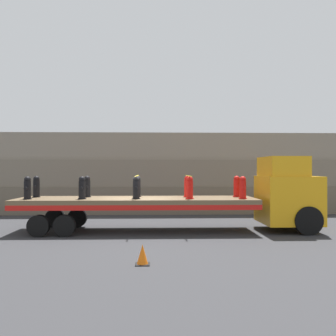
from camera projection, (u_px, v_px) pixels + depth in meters
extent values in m
plane|color=#2D2D30|center=(137.00, 231.00, 15.56)|extent=(120.00, 120.00, 0.00)
cube|color=#665B4C|center=(143.00, 199.00, 22.63)|extent=(60.00, 3.00, 1.57)
cube|color=#756B5B|center=(143.00, 173.00, 22.78)|extent=(60.00, 3.00, 1.57)
cube|color=gray|center=(143.00, 148.00, 22.94)|extent=(60.00, 3.00, 1.57)
cube|color=orange|center=(288.00, 200.00, 15.78)|extent=(2.25, 2.44, 1.98)
cube|color=orange|center=(282.00, 166.00, 15.77)|extent=(1.58, 2.24, 0.82)
cube|color=black|center=(302.00, 190.00, 15.80)|extent=(0.90, 2.14, 1.11)
cylinder|color=black|center=(308.00, 221.00, 14.63)|extent=(1.13, 0.28, 1.13)
cylinder|color=black|center=(287.00, 214.00, 16.94)|extent=(1.13, 0.28, 1.13)
cube|color=brown|center=(137.00, 200.00, 15.56)|extent=(9.83, 2.55, 0.18)
cube|color=red|center=(135.00, 208.00, 14.32)|extent=(9.83, 0.08, 0.20)
cube|color=red|center=(138.00, 202.00, 16.80)|extent=(9.83, 0.08, 0.20)
cylinder|color=black|center=(64.00, 226.00, 14.29)|extent=(0.83, 0.30, 0.83)
cylinder|color=black|center=(77.00, 218.00, 16.64)|extent=(0.83, 0.30, 0.83)
cylinder|color=black|center=(38.00, 226.00, 14.26)|extent=(0.83, 0.30, 0.83)
cylinder|color=black|center=(55.00, 218.00, 16.61)|extent=(0.83, 0.30, 0.83)
cylinder|color=black|center=(27.00, 199.00, 14.85)|extent=(0.34, 0.34, 0.03)
cylinder|color=black|center=(27.00, 190.00, 14.86)|extent=(0.27, 0.27, 0.73)
sphere|color=black|center=(27.00, 180.00, 14.86)|extent=(0.26, 0.26, 0.26)
cylinder|color=black|center=(26.00, 188.00, 14.66)|extent=(0.12, 0.13, 0.12)
cylinder|color=black|center=(29.00, 188.00, 15.06)|extent=(0.12, 0.13, 0.12)
cylinder|color=black|center=(36.00, 197.00, 15.98)|extent=(0.34, 0.34, 0.03)
cylinder|color=black|center=(36.00, 189.00, 15.98)|extent=(0.27, 0.27, 0.73)
sphere|color=black|center=(36.00, 179.00, 15.98)|extent=(0.26, 0.26, 0.26)
cylinder|color=black|center=(35.00, 187.00, 15.78)|extent=(0.12, 0.13, 0.12)
cylinder|color=black|center=(38.00, 186.00, 16.18)|extent=(0.12, 0.13, 0.12)
cylinder|color=black|center=(82.00, 199.00, 14.93)|extent=(0.34, 0.34, 0.03)
cylinder|color=black|center=(82.00, 190.00, 14.93)|extent=(0.27, 0.27, 0.73)
sphere|color=black|center=(82.00, 180.00, 14.93)|extent=(0.26, 0.26, 0.26)
cylinder|color=black|center=(81.00, 188.00, 14.73)|extent=(0.12, 0.13, 0.12)
cylinder|color=black|center=(83.00, 188.00, 15.13)|extent=(0.12, 0.13, 0.12)
cylinder|color=black|center=(87.00, 197.00, 16.05)|extent=(0.34, 0.34, 0.03)
cylinder|color=black|center=(87.00, 189.00, 16.05)|extent=(0.27, 0.27, 0.73)
sphere|color=black|center=(87.00, 179.00, 16.05)|extent=(0.26, 0.26, 0.26)
cylinder|color=black|center=(86.00, 187.00, 15.85)|extent=(0.12, 0.13, 0.12)
cylinder|color=black|center=(88.00, 186.00, 16.25)|extent=(0.12, 0.13, 0.12)
cylinder|color=black|center=(136.00, 199.00, 15.00)|extent=(0.34, 0.34, 0.03)
cylinder|color=black|center=(136.00, 190.00, 15.00)|extent=(0.27, 0.27, 0.73)
sphere|color=black|center=(136.00, 179.00, 15.00)|extent=(0.26, 0.26, 0.26)
cylinder|color=black|center=(136.00, 188.00, 14.80)|extent=(0.12, 0.13, 0.12)
cylinder|color=black|center=(136.00, 188.00, 15.20)|extent=(0.12, 0.13, 0.12)
cylinder|color=black|center=(137.00, 197.00, 16.12)|extent=(0.34, 0.34, 0.03)
cylinder|color=black|center=(137.00, 189.00, 16.12)|extent=(0.27, 0.27, 0.73)
sphere|color=black|center=(137.00, 179.00, 16.13)|extent=(0.26, 0.26, 0.26)
cylinder|color=black|center=(137.00, 187.00, 15.92)|extent=(0.12, 0.13, 0.12)
cylinder|color=black|center=(138.00, 186.00, 16.32)|extent=(0.12, 0.13, 0.12)
cylinder|color=red|center=(190.00, 198.00, 15.07)|extent=(0.34, 0.34, 0.03)
cylinder|color=red|center=(190.00, 190.00, 15.07)|extent=(0.27, 0.27, 0.73)
sphere|color=red|center=(190.00, 179.00, 15.08)|extent=(0.26, 0.26, 0.26)
cylinder|color=red|center=(190.00, 188.00, 14.87)|extent=(0.12, 0.13, 0.12)
cylinder|color=red|center=(189.00, 187.00, 15.27)|extent=(0.12, 0.13, 0.12)
cylinder|color=red|center=(187.00, 196.00, 16.20)|extent=(0.34, 0.34, 0.03)
cylinder|color=red|center=(187.00, 188.00, 16.20)|extent=(0.27, 0.27, 0.73)
sphere|color=red|center=(187.00, 179.00, 16.20)|extent=(0.26, 0.26, 0.26)
cylinder|color=red|center=(188.00, 187.00, 16.00)|extent=(0.12, 0.13, 0.12)
cylinder|color=red|center=(187.00, 186.00, 16.40)|extent=(0.12, 0.13, 0.12)
cylinder|color=red|center=(243.00, 198.00, 15.15)|extent=(0.34, 0.34, 0.03)
cylinder|color=red|center=(243.00, 190.00, 15.15)|extent=(0.27, 0.27, 0.73)
sphere|color=red|center=(243.00, 179.00, 15.15)|extent=(0.26, 0.26, 0.26)
cylinder|color=red|center=(244.00, 188.00, 14.95)|extent=(0.12, 0.13, 0.12)
cylinder|color=red|center=(242.00, 187.00, 15.35)|extent=(0.12, 0.13, 0.12)
cylinder|color=red|center=(237.00, 196.00, 16.27)|extent=(0.34, 0.34, 0.03)
cylinder|color=red|center=(237.00, 188.00, 16.27)|extent=(0.27, 0.27, 0.73)
sphere|color=red|center=(237.00, 179.00, 16.27)|extent=(0.26, 0.26, 0.26)
cylinder|color=red|center=(238.00, 187.00, 16.07)|extent=(0.12, 0.13, 0.12)
cylinder|color=red|center=(236.00, 186.00, 16.47)|extent=(0.12, 0.13, 0.12)
cube|color=yellow|center=(137.00, 176.00, 15.57)|extent=(0.05, 2.75, 0.01)
cube|color=yellow|center=(188.00, 176.00, 15.64)|extent=(0.05, 2.75, 0.01)
cube|color=black|center=(142.00, 264.00, 10.08)|extent=(0.39, 0.39, 0.03)
cone|color=orange|center=(142.00, 254.00, 10.08)|extent=(0.30, 0.30, 0.52)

